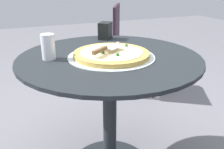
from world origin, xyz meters
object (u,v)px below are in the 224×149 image
(pizza_on_tray, at_px, (112,54))
(drinking_cup, at_px, (48,47))
(patio_table, at_px, (110,89))
(napkin_dispenser, at_px, (105,31))
(pizza_server, at_px, (105,48))
(patio_chair_far, at_px, (129,42))

(pizza_on_tray, height_order, drinking_cup, drinking_cup)
(patio_table, bearing_deg, pizza_on_tray, 8.50)
(drinking_cup, bearing_deg, pizza_on_tray, 74.01)
(drinking_cup, height_order, napkin_dispenser, drinking_cup)
(pizza_on_tray, bearing_deg, drinking_cup, -105.99)
(pizza_server, relative_size, napkin_dispenser, 1.83)
(drinking_cup, distance_m, napkin_dispenser, 0.51)
(pizza_on_tray, xyz_separation_m, pizza_server, (0.01, -0.04, 0.04))
(patio_table, xyz_separation_m, pizza_on_tray, (0.02, 0.00, 0.21))
(patio_table, height_order, pizza_server, pizza_server)
(pizza_server, xyz_separation_m, napkin_dispenser, (-0.40, 0.15, 0.00))
(patio_table, distance_m, pizza_on_tray, 0.21)
(pizza_server, bearing_deg, patio_chair_far, 148.15)
(drinking_cup, bearing_deg, pizza_server, 68.95)
(patio_chair_far, bearing_deg, pizza_on_tray, -30.50)
(pizza_on_tray, bearing_deg, pizza_server, -71.67)
(drinking_cup, relative_size, patio_chair_far, 0.15)
(pizza_server, bearing_deg, pizza_on_tray, 108.33)
(patio_table, distance_m, drinking_cup, 0.40)
(pizza_on_tray, distance_m, patio_chair_far, 1.22)
(pizza_on_tray, bearing_deg, patio_chair_far, 149.50)
(patio_table, distance_m, patio_chair_far, 1.18)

